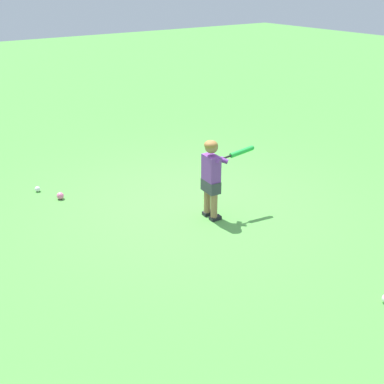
# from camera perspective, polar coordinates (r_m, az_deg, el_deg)

# --- Properties ---
(ground_plane) EXTENTS (40.00, 40.00, 0.00)m
(ground_plane) POSITION_cam_1_polar(r_m,az_deg,el_deg) (7.04, -0.30, -1.37)
(ground_plane) COLOR #519942
(child_batter) EXTENTS (0.33, 0.77, 1.08)m
(child_batter) POSITION_cam_1_polar(r_m,az_deg,el_deg) (6.40, 2.44, 2.32)
(child_batter) COLOR #232328
(child_batter) RESTS_ON ground
(play_ball_behind_batter) EXTENTS (0.08, 0.08, 0.08)m
(play_ball_behind_batter) POSITION_cam_1_polar(r_m,az_deg,el_deg) (7.76, -17.29, 0.33)
(play_ball_behind_batter) COLOR white
(play_ball_behind_batter) RESTS_ON ground
(play_ball_far_right) EXTENTS (0.10, 0.10, 0.10)m
(play_ball_far_right) POSITION_cam_1_polar(r_m,az_deg,el_deg) (7.41, -14.87, -0.42)
(play_ball_far_right) COLOR pink
(play_ball_far_right) RESTS_ON ground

